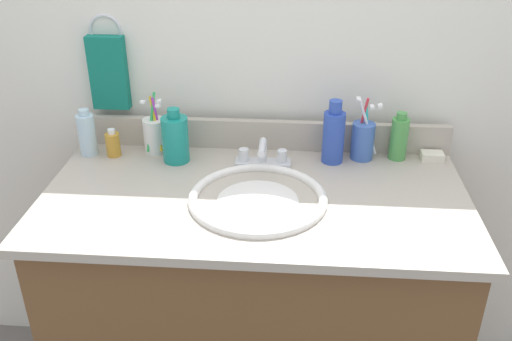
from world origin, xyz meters
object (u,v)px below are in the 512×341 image
(cup_white_ceramic, at_px, (155,134))
(faucet, at_px, (263,157))
(bottle_shampoo_blue, at_px, (334,135))
(bottle_mouthwash_teal, at_px, (175,138))
(hand_towel, at_px, (109,73))
(soap_bar, at_px, (432,156))
(cup_blue_plastic, at_px, (363,140))
(bottle_oil_amber, at_px, (113,144))
(bottle_toner_green, at_px, (399,138))
(bottle_gel_clear, at_px, (87,134))

(cup_white_ceramic, bearing_deg, faucet, -12.12)
(bottle_shampoo_blue, bearing_deg, bottle_mouthwash_teal, -176.24)
(hand_towel, height_order, faucet, hand_towel)
(faucet, height_order, soap_bar, faucet)
(hand_towel, distance_m, cup_blue_plastic, 0.78)
(bottle_oil_amber, height_order, cup_white_ceramic, cup_white_ceramic)
(bottle_shampoo_blue, distance_m, cup_blue_plastic, 0.09)
(hand_towel, relative_size, bottle_mouthwash_teal, 1.36)
(cup_blue_plastic, relative_size, cup_white_ceramic, 1.02)
(bottle_toner_green, distance_m, soap_bar, 0.11)
(hand_towel, xyz_separation_m, bottle_shampoo_blue, (0.67, -0.09, -0.14))
(cup_white_ceramic, bearing_deg, bottle_toner_green, 0.59)
(bottle_mouthwash_teal, xyz_separation_m, cup_white_ceramic, (-0.07, 0.06, -0.01))
(bottle_gel_clear, bearing_deg, cup_blue_plastic, 2.58)
(bottle_oil_amber, height_order, soap_bar, bottle_oil_amber)
(faucet, height_order, cup_blue_plastic, cup_blue_plastic)
(bottle_gel_clear, bearing_deg, cup_white_ceramic, 10.18)
(cup_white_ceramic, bearing_deg, soap_bar, 0.26)
(bottle_shampoo_blue, bearing_deg, bottle_gel_clear, -179.32)
(bottle_shampoo_blue, distance_m, bottle_toner_green, 0.20)
(bottle_shampoo_blue, bearing_deg, bottle_toner_green, 9.99)
(bottle_shampoo_blue, height_order, bottle_oil_amber, bottle_shampoo_blue)
(bottle_toner_green, bearing_deg, bottle_shampoo_blue, -170.01)
(bottle_mouthwash_teal, distance_m, bottle_gel_clear, 0.27)
(bottle_oil_amber, bearing_deg, bottle_shampoo_blue, 0.96)
(bottle_oil_amber, height_order, bottle_gel_clear, bottle_gel_clear)
(cup_white_ceramic, bearing_deg, bottle_oil_amber, -162.72)
(hand_towel, distance_m, bottle_gel_clear, 0.19)
(bottle_mouthwash_teal, height_order, cup_blue_plastic, cup_blue_plastic)
(bottle_shampoo_blue, distance_m, bottle_oil_amber, 0.65)
(bottle_toner_green, xyz_separation_m, bottle_gel_clear, (-0.91, -0.04, -0.00))
(bottle_shampoo_blue, height_order, bottle_toner_green, bottle_shampoo_blue)
(cup_blue_plastic, bearing_deg, bottle_mouthwash_teal, -173.92)
(cup_blue_plastic, bearing_deg, bottle_gel_clear, -177.42)
(bottle_mouthwash_teal, height_order, cup_white_ceramic, cup_white_ceramic)
(bottle_oil_amber, bearing_deg, cup_blue_plastic, 3.01)
(cup_white_ceramic, bearing_deg, bottle_shampoo_blue, -2.86)
(bottle_shampoo_blue, distance_m, bottle_gel_clear, 0.72)
(bottle_oil_amber, relative_size, bottle_gel_clear, 0.59)
(bottle_shampoo_blue, height_order, bottle_gel_clear, bottle_shampoo_blue)
(cup_blue_plastic, distance_m, cup_white_ceramic, 0.61)
(bottle_gel_clear, xyz_separation_m, soap_bar, (1.01, 0.04, -0.05))
(bottle_toner_green, bearing_deg, bottle_gel_clear, -177.34)
(bottle_shampoo_blue, distance_m, bottle_mouthwash_teal, 0.45)
(bottle_toner_green, bearing_deg, soap_bar, -2.08)
(bottle_gel_clear, bearing_deg, hand_towel, 63.40)
(hand_towel, relative_size, faucet, 1.38)
(bottle_mouthwash_teal, xyz_separation_m, bottle_oil_amber, (-0.19, 0.02, -0.03))
(bottle_mouthwash_teal, bearing_deg, bottle_shampoo_blue, 3.76)
(faucet, relative_size, bottle_shampoo_blue, 0.85)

